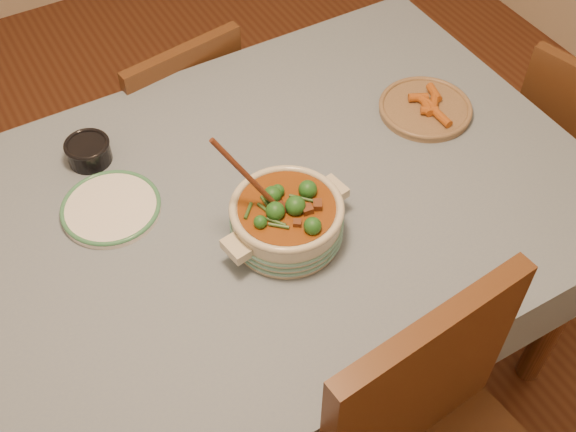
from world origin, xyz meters
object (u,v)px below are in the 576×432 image
object	(u,v)px
stew_casserole	(286,217)
fried_plate	(425,107)
condiment_bowl	(88,150)
white_plate	(111,208)
chair_far	(176,125)
dining_table	(245,235)

from	to	relation	value
stew_casserole	fried_plate	xyz separation A→B (m)	(0.52, 0.18, -0.05)
fried_plate	condiment_bowl	bearing A→B (deg)	161.87
condiment_bowl	stew_casserole	bearing A→B (deg)	-56.30
white_plate	chair_far	world-z (taller)	chair_far
white_plate	condiment_bowl	distance (m)	0.18
condiment_bowl	chair_far	xyz separation A→B (m)	(0.34, 0.32, -0.33)
white_plate	condiment_bowl	xyz separation A→B (m)	(0.02, 0.18, 0.02)
dining_table	stew_casserole	size ratio (longest dim) A/B	5.27
dining_table	condiment_bowl	distance (m)	0.43
dining_table	stew_casserole	world-z (taller)	stew_casserole
condiment_bowl	fried_plate	bearing A→B (deg)	-18.13
stew_casserole	condiment_bowl	xyz separation A→B (m)	(-0.30, 0.45, -0.03)
fried_plate	white_plate	bearing A→B (deg)	174.13
dining_table	chair_far	xyz separation A→B (m)	(0.09, 0.66, -0.21)
dining_table	fried_plate	world-z (taller)	fried_plate
dining_table	condiment_bowl	xyz separation A→B (m)	(-0.25, 0.33, 0.12)
stew_casserole	fried_plate	bearing A→B (deg)	19.02
dining_table	condiment_bowl	size ratio (longest dim) A/B	14.78
condiment_bowl	fried_plate	size ratio (longest dim) A/B	0.43
dining_table	chair_far	size ratio (longest dim) A/B	2.08
dining_table	chair_far	world-z (taller)	chair_far
fried_plate	chair_far	world-z (taller)	chair_far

